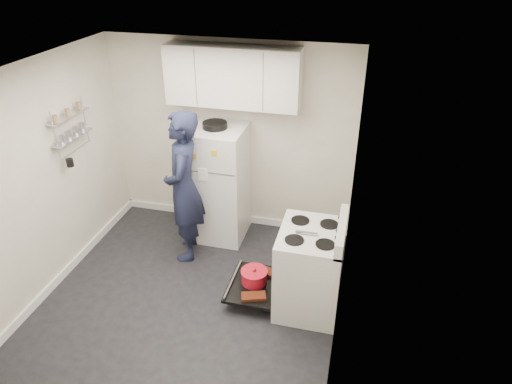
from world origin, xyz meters
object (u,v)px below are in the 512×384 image
(electric_range, at_px, (308,270))
(person, at_px, (184,188))
(open_oven_door, at_px, (254,281))
(refrigerator, at_px, (217,183))

(electric_range, xyz_separation_m, person, (-1.59, 0.58, 0.47))
(electric_range, distance_m, open_oven_door, 0.65)
(refrigerator, distance_m, person, 0.60)
(person, bearing_deg, open_oven_door, 45.81)
(open_oven_door, xyz_separation_m, refrigerator, (-0.76, 1.09, 0.57))
(open_oven_door, distance_m, refrigerator, 1.44)
(open_oven_door, bearing_deg, refrigerator, 125.01)
(refrigerator, xyz_separation_m, person, (-0.24, -0.52, 0.18))
(electric_range, bearing_deg, open_oven_door, 178.68)
(refrigerator, bearing_deg, open_oven_door, -54.99)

